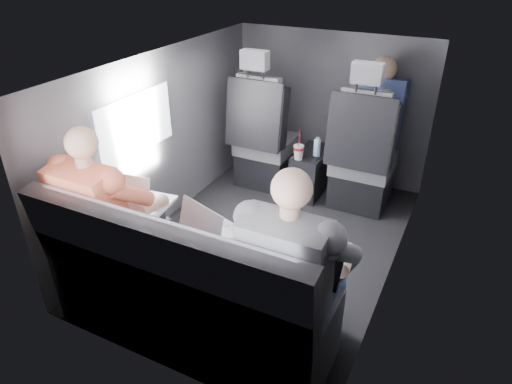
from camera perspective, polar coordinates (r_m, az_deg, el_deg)
The scene contains 20 objects.
floor at distance 3.50m, azimuth 1.60°, elevation -6.25°, with size 2.60×2.60×0.00m, color black.
ceiling at distance 2.94m, azimuth 1.97°, elevation 15.77°, with size 2.60×2.60×0.00m, color #B2B2AD.
panel_left at distance 3.60m, azimuth -11.42°, elevation 6.45°, with size 0.02×2.60×1.35m, color #56565B.
panel_right at distance 2.94m, azimuth 17.85°, elevation 0.25°, with size 0.02×2.60×1.35m, color #56565B.
panel_front at distance 4.29m, azimuth 9.24°, elevation 10.38°, with size 1.80×0.02×1.35m, color #56565B.
panel_back at distance 2.22m, azimuth -12.76°, elevation -9.25°, with size 1.80×0.02×1.35m, color #56565B.
side_window at distance 3.29m, azimuth -14.65°, elevation 8.13°, with size 0.02×0.75×0.42m, color white.
seatbelt at distance 3.57m, azimuth 13.08°, elevation 8.23°, with size 0.05×0.01×0.65m, color black.
front_seat_left at distance 4.14m, azimuth 0.97°, elevation 5.98°, with size 0.52×0.58×1.26m.
front_seat_right at distance 3.87m, azimuth 13.08°, elevation 3.49°, with size 0.52×0.58×1.26m.
center_console at distance 4.10m, azimuth 6.87°, elevation 2.46°, with size 0.24×0.48×0.41m.
rear_bench at distance 2.59m, azimuth -8.59°, elevation -12.78°, with size 1.60×0.57×0.92m.
soda_cup at distance 3.84m, azimuth 5.35°, elevation 5.05°, with size 0.09×0.09×0.27m.
water_bottle at distance 3.91m, azimuth 7.63°, elevation 5.50°, with size 0.06×0.06×0.17m.
laptop_white at distance 2.87m, azimuth -14.78°, elevation -0.90°, with size 0.38×0.37×0.26m.
laptop_silver at distance 2.53m, azimuth -5.82°, elevation -4.53°, with size 0.38×0.39×0.23m.
laptop_black at distance 2.32m, azimuth 7.49°, elevation -8.12°, with size 0.39×0.38×0.25m.
passenger_rear_left at distance 2.78m, azimuth -17.72°, elevation -2.80°, with size 0.49×0.61×1.20m.
passenger_rear_right at distance 2.23m, azimuth 5.02°, elevation -9.86°, with size 0.50×0.62×1.22m.
passenger_front_right at distance 3.97m, azimuth 15.02°, elevation 9.36°, with size 0.40×0.40×0.79m.
Camera 1 is at (1.19, -2.60, 2.03)m, focal length 32.00 mm.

